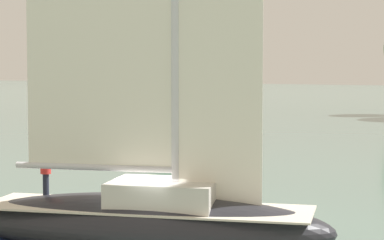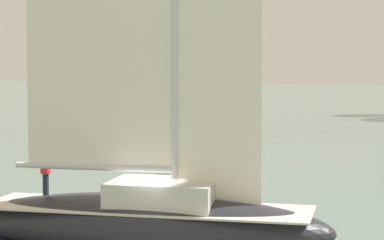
# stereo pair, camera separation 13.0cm
# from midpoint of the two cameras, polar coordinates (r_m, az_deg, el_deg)

# --- Properties ---
(tree_shore_center) EXTENTS (7.69, 7.69, 15.82)m
(tree_shore_center) POSITION_cam_midpoint_polar(r_m,az_deg,el_deg) (108.52, -1.03, 6.91)
(tree_shore_center) COLOR brown
(tree_shore_center) RESTS_ON ground
(sailboat_main) EXTENTS (12.25, 6.31, 16.20)m
(sailboat_main) POSITION_cam_midpoint_polar(r_m,az_deg,el_deg) (23.41, -3.34, -7.42)
(sailboat_main) COLOR #232328
(sailboat_main) RESTS_ON ground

